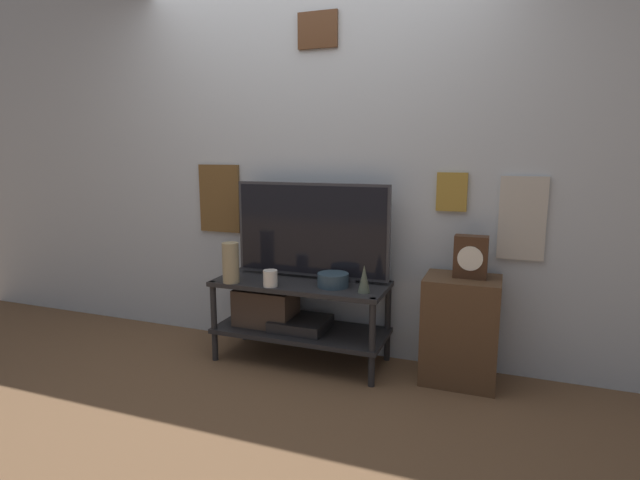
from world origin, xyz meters
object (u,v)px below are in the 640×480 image
at_px(vase_tall_ceramic, 231,263).
at_px(mantel_clock, 471,257).
at_px(vase_wide_bowl, 333,280).
at_px(candle_jar, 270,278).
at_px(television, 311,230).
at_px(vase_slim_bronze, 364,279).

distance_m(vase_tall_ceramic, mantel_clock, 1.50).
height_order(vase_wide_bowl, mantel_clock, mantel_clock).
xyz_separation_m(vase_tall_ceramic, candle_jar, (0.28, 0.00, -0.08)).
xyz_separation_m(vase_wide_bowl, candle_jar, (-0.37, -0.14, 0.01)).
height_order(television, vase_wide_bowl, television).
distance_m(candle_jar, mantel_clock, 1.23).
bearing_deg(television, mantel_clock, -1.37).
relative_size(television, candle_jar, 10.10).
relative_size(vase_tall_ceramic, candle_jar, 2.51).
xyz_separation_m(vase_wide_bowl, mantel_clock, (0.82, 0.12, 0.19)).
distance_m(television, mantel_clock, 1.03).
distance_m(vase_slim_bronze, vase_wide_bowl, 0.23).
height_order(vase_wide_bowl, candle_jar, candle_jar).
xyz_separation_m(television, vase_slim_bronze, (0.42, -0.21, -0.24)).
bearing_deg(television, vase_wide_bowl, -35.43).
distance_m(vase_tall_ceramic, candle_jar, 0.29).
xyz_separation_m(television, candle_jar, (-0.17, -0.28, -0.28)).
relative_size(vase_tall_ceramic, mantel_clock, 1.04).
relative_size(vase_tall_ceramic, vase_slim_bronze, 1.54).
bearing_deg(vase_slim_bronze, candle_jar, -172.88).
bearing_deg(mantel_clock, vase_tall_ceramic, -170.05).
bearing_deg(candle_jar, vase_tall_ceramic, -179.53).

